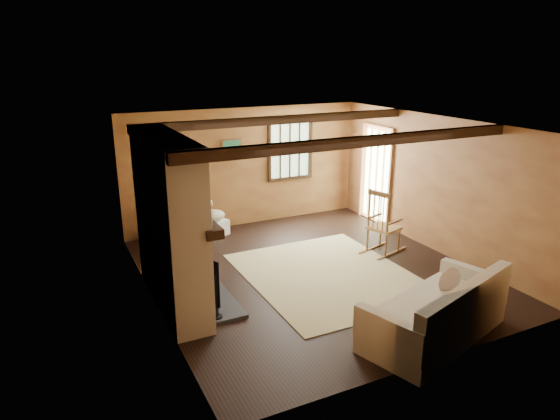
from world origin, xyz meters
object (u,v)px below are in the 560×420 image
laundry_basket (214,228)px  fireplace (171,229)px  sofa (439,316)px  armchair (173,224)px  rocking_chair (383,226)px

laundry_basket → fireplace: bearing=-120.4°
fireplace → laundry_basket: size_ratio=4.80×
sofa → armchair: 5.07m
armchair → fireplace: bearing=43.5°
fireplace → sofa: 3.68m
laundry_basket → armchair: (-0.83, -0.14, 0.25)m
laundry_basket → rocking_chair: bearing=-41.3°
fireplace → sofa: bearing=-41.4°
rocking_chair → armchair: bearing=40.9°
fireplace → rocking_chair: (3.80, 0.23, -0.61)m
rocking_chair → fireplace: bearing=75.8°
fireplace → sofa: (2.70, -2.37, -0.80)m
armchair → sofa: bearing=82.5°
fireplace → laundry_basket: (1.38, 2.35, -0.95)m
sofa → armchair: (-2.15, 4.59, 0.10)m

